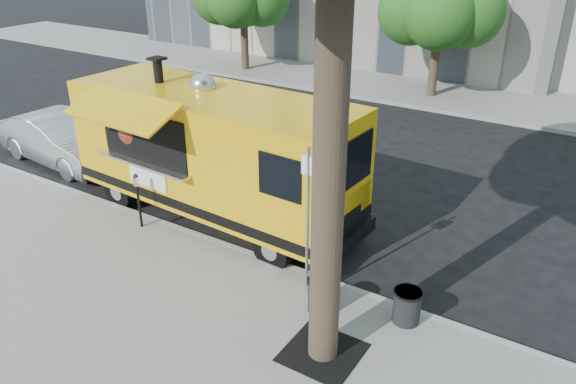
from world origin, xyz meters
name	(u,v)px	position (x,y,z in m)	size (l,w,h in m)	color
ground	(282,242)	(0.00, 0.00, 0.00)	(120.00, 120.00, 0.00)	black
sidewalk	(156,341)	(0.00, -4.00, 0.07)	(60.00, 6.00, 0.15)	gray
curb	(258,258)	(0.00, -0.93, 0.07)	(60.00, 0.14, 0.16)	#999993
far_sidewalk	(461,96)	(0.00, 13.50, 0.07)	(60.00, 5.00, 0.15)	gray
tree_well	(323,352)	(2.60, -2.80, 0.15)	(1.20, 1.20, 0.02)	black
far_tree_b	(442,0)	(-1.00, 12.70, 3.83)	(3.60, 3.60, 5.50)	#33261C
sign_post	(308,215)	(1.55, -1.55, 1.85)	(0.28, 0.06, 3.00)	silver
parking_meter	(138,194)	(-3.00, -1.35, 0.98)	(0.11, 0.11, 1.33)	black
food_truck	(212,151)	(-2.04, 0.17, 1.72)	(7.50, 3.61, 3.66)	#EFB30C
sedan	(60,139)	(-8.02, 0.41, 0.73)	(1.55, 4.43, 1.46)	silver
trash_bin_left	(407,305)	(3.45, -1.30, 0.49)	(0.53, 0.53, 0.63)	black
trash_bin_right	(322,294)	(2.03, -1.83, 0.49)	(0.54, 0.54, 0.65)	black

